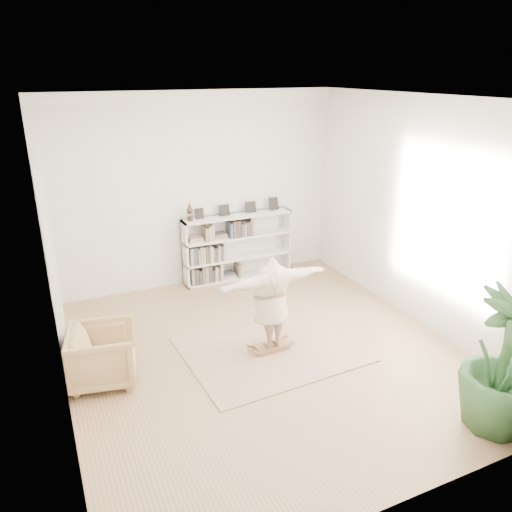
{
  "coord_description": "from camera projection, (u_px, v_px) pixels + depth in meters",
  "views": [
    {
      "loc": [
        -2.78,
        -5.76,
        3.95
      ],
      "look_at": [
        0.04,
        0.4,
        1.39
      ],
      "focal_mm": 35.0,
      "sensor_mm": 36.0,
      "label": 1
    }
  ],
  "objects": [
    {
      "name": "houseplant",
      "position": [
        504.0,
        363.0,
        5.6
      ],
      "size": [
        1.19,
        1.19,
        1.7
      ],
      "primitive_type": "imported",
      "rotation": [
        0.0,
        0.0,
        0.3
      ],
      "color": "#2A5128",
      "rests_on": "floor"
    },
    {
      "name": "person",
      "position": [
        271.0,
        300.0,
        7.17
      ],
      "size": [
        1.75,
        0.55,
        1.4
      ],
      "primitive_type": "imported",
      "rotation": [
        0.0,
        0.0,
        3.19
      ],
      "color": "beige",
      "rests_on": "rocker_board"
    },
    {
      "name": "rug",
      "position": [
        271.0,
        349.0,
        7.46
      ],
      "size": [
        2.59,
        2.12,
        0.02
      ],
      "primitive_type": "cube",
      "rotation": [
        0.0,
        0.0,
        0.05
      ],
      "color": "tan",
      "rests_on": "floor"
    },
    {
      "name": "rocker_board",
      "position": [
        271.0,
        346.0,
        7.44
      ],
      "size": [
        0.48,
        0.3,
        0.1
      ],
      "rotation": [
        0.0,
        0.0,
        0.05
      ],
      "color": "brown",
      "rests_on": "rug"
    },
    {
      "name": "room_shell",
      "position": [
        193.0,
        95.0,
        8.64
      ],
      "size": [
        6.0,
        6.0,
        6.0
      ],
      "color": "silver",
      "rests_on": "floor"
    },
    {
      "name": "floor",
      "position": [
        265.0,
        353.0,
        7.38
      ],
      "size": [
        6.0,
        6.0,
        0.0
      ],
      "primitive_type": "plane",
      "color": "#8E6A49",
      "rests_on": "ground"
    },
    {
      "name": "armchair",
      "position": [
        103.0,
        355.0,
        6.6
      ],
      "size": [
        0.99,
        0.97,
        0.77
      ],
      "primitive_type": "imported",
      "rotation": [
        0.0,
        0.0,
        1.38
      ],
      "color": "tan",
      "rests_on": "floor"
    },
    {
      "name": "doors",
      "position": [
        50.0,
        264.0,
        6.94
      ],
      "size": [
        0.09,
        1.78,
        2.92
      ],
      "color": "white",
      "rests_on": "floor"
    },
    {
      "name": "bookshelf",
      "position": [
        237.0,
        247.0,
        9.84
      ],
      "size": [
        2.2,
        0.35,
        1.64
      ],
      "color": "silver",
      "rests_on": "floor"
    }
  ]
}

